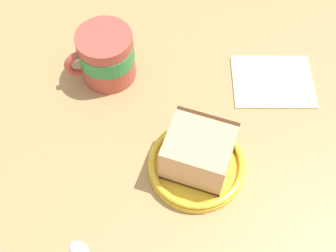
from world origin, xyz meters
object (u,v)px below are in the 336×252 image
(small_plate, at_px, (196,165))
(cake_slice, at_px, (199,152))
(folded_napkin, at_px, (273,81))
(tea_mug, at_px, (106,55))

(small_plate, distance_m, cake_slice, 0.04)
(small_plate, distance_m, folded_napkin, 0.21)
(cake_slice, bearing_deg, small_plate, 140.47)
(small_plate, height_order, cake_slice, cake_slice)
(small_plate, relative_size, folded_napkin, 1.06)
(small_plate, bearing_deg, folded_napkin, -60.39)
(tea_mug, bearing_deg, cake_slice, -161.53)
(cake_slice, xyz_separation_m, folded_napkin, (0.10, -0.18, -0.04))
(small_plate, relative_size, tea_mug, 1.23)
(tea_mug, height_order, folded_napkin, tea_mug)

